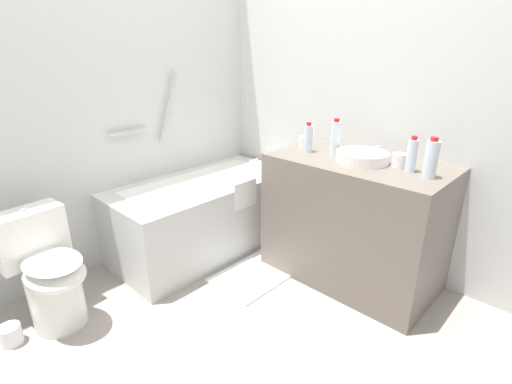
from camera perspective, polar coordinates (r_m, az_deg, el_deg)
The scene contains 16 objects.
ground_plane at distance 2.19m, azimuth -6.84°, elevation -21.89°, with size 3.80×3.80×0.00m, color #9E9389.
wall_back_tiled at distance 2.71m, azimuth -25.49°, elevation 13.03°, with size 3.20×0.10×2.41m, color silver.
wall_right_mirror at distance 2.76m, azimuth 16.43°, elevation 14.29°, with size 0.10×2.77×2.41m, color silver.
bathtub at distance 2.94m, azimuth -7.84°, elevation -3.06°, with size 1.42×0.67×1.33m.
toilet at distance 2.42m, azimuth -29.06°, elevation -10.58°, with size 0.38×0.54×0.67m.
vanity_counter at distance 2.58m, azimuth 14.57°, elevation -4.27°, with size 0.62×1.10×0.83m, color #6B6056.
sink_basin at distance 2.39m, azimuth 15.83°, elevation 5.15°, with size 0.32×0.32×0.06m, color white.
sink_faucet at distance 2.55m, azimuth 17.84°, elevation 5.90°, with size 0.13×0.15×0.07m.
water_bottle_0 at distance 2.55m, azimuth 7.93°, elevation 8.09°, with size 0.06×0.06×0.20m.
water_bottle_1 at distance 2.27m, azimuth 22.58°, elevation 5.16°, with size 0.06×0.06×0.21m.
water_bottle_2 at distance 2.20m, azimuth 25.06°, elevation 4.55°, with size 0.07×0.07×0.22m.
water_bottle_3 at distance 2.50m, azimuth 11.93°, elevation 8.03°, with size 0.06×0.06×0.24m.
drinking_glass_0 at distance 2.65m, azimuth 7.27°, elevation 7.50°, with size 0.07×0.07×0.08m, color white.
drinking_glass_1 at distance 2.35m, azimuth 20.93°, elevation 4.51°, with size 0.08×0.08×0.08m, color white.
bath_mat at distance 2.69m, azimuth -0.02°, elevation -12.37°, with size 0.59×0.40×0.01m, color white.
toilet_paper_roll at distance 2.51m, azimuth -33.23°, elevation -17.71°, with size 0.11×0.11×0.11m, color white.
Camera 1 is at (-0.99, -1.27, 1.49)m, focal length 26.33 mm.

